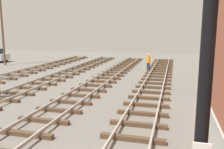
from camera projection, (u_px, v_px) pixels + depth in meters
signal_mast at (206, 70)px, 3.07m from camera, size 0.36×0.40×5.74m
utility_pole_far at (2, 24)px, 28.20m from camera, size 1.80×0.24×9.34m
track_worker_foreground at (148, 62)px, 24.59m from camera, size 0.40×0.40×1.87m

